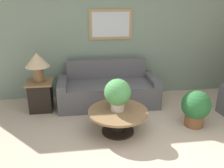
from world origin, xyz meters
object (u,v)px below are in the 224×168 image
Objects in this scene: side_table at (41,95)px; potted_plant_on_table at (118,93)px; table_lamp at (37,62)px; potted_plant_floor at (196,107)px; coffee_table at (118,116)px; couch_main at (108,91)px.

side_table is 1.12× the size of potted_plant_on_table.
potted_plant_floor is (2.85, -1.03, -0.65)m from table_lamp.
side_table is at bearing 180.00° from table_lamp.
table_lamp is at bearing 143.58° from potted_plant_on_table.
coffee_table is at bearing -178.34° from potted_plant_floor.
side_table is at bearing 143.07° from coffee_table.
couch_main is 3.38× the size of side_table.
table_lamp is (0.00, 0.00, 0.70)m from side_table.
side_table is 0.92× the size of potted_plant_floor.
potted_plant_floor reaches higher than side_table.
potted_plant_floor is (1.42, 0.04, 0.07)m from coffee_table.
potted_plant_on_table is at bearing -36.42° from side_table.
side_table is 0.70m from table_lamp.
table_lamp is 3.10m from potted_plant_floor.
coffee_table is at bearing -36.93° from side_table.
potted_plant_floor is (1.45, -1.13, 0.06)m from couch_main.
couch_main is 1.84m from potted_plant_floor.
potted_plant_floor is at bearing -38.01° from couch_main.
table_lamp reaches higher than potted_plant_floor.
potted_plant_on_table reaches higher than couch_main.
coffee_table is 1.79m from side_table.
coffee_table is at bearing -88.52° from couch_main.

